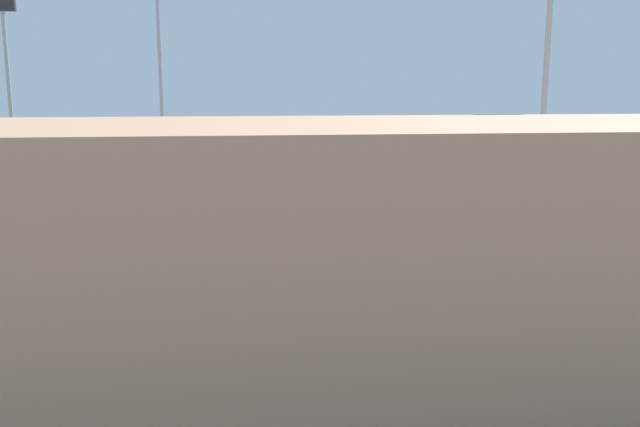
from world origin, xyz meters
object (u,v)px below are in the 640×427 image
light_mast_0 (8,75)px  signal_gantry (53,158)px  train_on_track_4 (559,219)px  light_mast_2 (160,64)px  maintenance_shed (487,251)px  light_mast_1 (547,55)px  train_on_track_1 (422,194)px

light_mast_0 → signal_gantry: 19.34m
train_on_track_4 → light_mast_2: 46.71m
light_mast_2 → maintenance_shed: 55.51m
light_mast_1 → train_on_track_1: bearing=-82.2°
signal_gantry → maintenance_shed: size_ratio=0.51×
train_on_track_4 → light_mast_2: light_mast_2 is taller
train_on_track_4 → signal_gantry: size_ratio=2.21×
train_on_track_4 → train_on_track_1: 17.54m
light_mast_2 → signal_gantry: 19.71m
train_on_track_4 → light_mast_0: bearing=-22.8°
light_mast_2 → maintenance_shed: size_ratio=0.44×
train_on_track_1 → light_mast_2: bearing=-15.0°
light_mast_1 → maintenance_shed: 24.58m
train_on_track_4 → maintenance_shed: bearing=58.1°
train_on_track_1 → signal_gantry: size_ratio=0.33×
train_on_track_1 → light_mast_2: (29.04, -7.81, 14.34)m
light_mast_0 → light_mast_2: (-16.93, 0.37, 1.24)m
train_on_track_4 → train_on_track_1: size_ratio=6.64×
light_mast_0 → train_on_track_1: bearing=169.9°
light_mast_0 → light_mast_2: bearing=178.7°
maintenance_shed → light_mast_1: bearing=-120.2°
train_on_track_1 → light_mast_0: size_ratio=0.43×
train_on_track_4 → train_on_track_1: (9.10, -15.00, 0.08)m
train_on_track_1 → light_mast_0: light_mast_0 is taller
maintenance_shed → signal_gantry: bearing=-49.8°
train_on_track_1 → maintenance_shed: 43.52m
light_mast_1 → light_mast_0: bearing=-32.6°
train_on_track_4 → light_mast_2: bearing=-30.9°
maintenance_shed → light_mast_0: bearing=-53.2°
light_mast_0 → signal_gantry: size_ratio=0.78×
light_mast_1 → maintenance_shed: bearing=59.8°
light_mast_1 → light_mast_2: bearing=-43.9°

